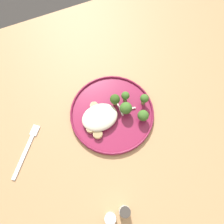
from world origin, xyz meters
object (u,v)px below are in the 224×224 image
Objects in this scene: seared_scallop_right_edge at (90,129)px; salt_shaker at (110,218)px; seared_scallop_tiny_bay at (96,111)px; seared_scallop_half_hidden at (94,106)px; seared_scallop_large_seared at (104,123)px; broccoli_floret_left_leaning at (144,99)px; broccoli_floret_center_pile at (127,108)px; dinner_plate at (112,113)px; dinner_fork at (27,149)px; broccoli_floret_beside_noodles at (115,100)px; broccoli_floret_split_head at (125,96)px; broccoli_floret_right_tilted at (143,116)px; pepper_shaker at (125,211)px; seared_scallop_tilted_round at (98,134)px.

salt_shaker is (-0.04, -0.27, 0.01)m from seared_scallop_right_edge.
seared_scallop_half_hidden is at bearing 89.84° from seared_scallop_tiny_bay.
broccoli_floret_left_leaning is at bearing 6.76° from seared_scallop_large_seared.
broccoli_floret_center_pile is (0.10, -0.06, 0.02)m from seared_scallop_half_hidden.
broccoli_floret_left_leaning is 0.80× the size of salt_shaker.
dinner_fork is at bearing -179.10° from dinner_plate.
broccoli_floret_beside_noodles is (0.11, 0.05, 0.03)m from seared_scallop_right_edge.
seared_scallop_right_edge is 0.54× the size of broccoli_floret_split_head.
dinner_plate is 0.33m from salt_shaker.
broccoli_floret_left_leaning is at bearing -34.77° from broccoli_floret_split_head.
seared_scallop_half_hidden reaches higher than dinner_plate.
broccoli_floret_right_tilted is at bearing -119.36° from broccoli_floret_left_leaning.
salt_shaker reaches higher than broccoli_floret_center_pile.
broccoli_floret_left_leaning reaches higher than broccoli_floret_right_tilted.
pepper_shaker reaches higher than broccoli_floret_center_pile.
seared_scallop_large_seared is at bearing 79.95° from pepper_shaker.
broccoli_floret_split_head reaches higher than dinner_fork.
pepper_shaker is (0.00, -0.27, 0.01)m from seared_scallop_right_edge.
seared_scallop_tiny_bay is at bearing 51.75° from seared_scallop_right_edge.
dinner_plate is at bearing -26.73° from seared_scallop_tiny_bay.
broccoli_floret_right_tilted reaches higher than seared_scallop_right_edge.
broccoli_floret_beside_noodles is (0.07, -0.02, 0.03)m from seared_scallop_half_hidden.
seared_scallop_right_edge reaches higher than seared_scallop_half_hidden.
seared_scallop_tilted_round is 0.03m from seared_scallop_right_edge.
broccoli_floret_beside_noodles and pepper_shaker have the same top height.
broccoli_floret_left_leaning is at bearing 60.64° from broccoli_floret_right_tilted.
dinner_plate is at bearing 145.76° from broccoli_floret_right_tilted.
seared_scallop_half_hidden is at bearing 162.19° from broccoli_floret_left_leaning.
pepper_shaker reaches higher than broccoli_floret_split_head.
dinner_fork is 2.32× the size of pepper_shaker.
seared_scallop_tilted_round is at bearing -148.18° from broccoli_floret_split_head.
salt_shaker reaches higher than dinner_fork.
seared_scallop_tiny_bay is 0.11m from broccoli_floret_split_head.
broccoli_floret_right_tilted is (0.09, -0.06, 0.03)m from dinner_plate.
broccoli_floret_split_head is 0.09m from broccoli_floret_right_tilted.
salt_shaker reaches higher than seared_scallop_right_edge.
broccoli_floret_beside_noodles is (0.06, 0.05, 0.03)m from seared_scallop_large_seared.
seared_scallop_tilted_round is at bearing -140.91° from seared_scallop_large_seared.
dinner_fork is at bearing -174.65° from broccoli_floret_split_head.
pepper_shaker is at bearing -100.05° from seared_scallop_large_seared.
broccoli_floret_beside_noodles reaches higher than dinner_plate.
seared_scallop_right_edge is 0.48× the size of broccoli_floret_beside_noodles.
broccoli_floret_beside_noodles reaches higher than broccoli_floret_center_pile.
dinner_fork is at bearing 179.60° from broccoli_floret_left_leaning.
broccoli_floret_split_head is at bearing 20.97° from seared_scallop_right_edge.
dinner_plate is at bearing 73.63° from pepper_shaker.
broccoli_floret_split_head is at bearing 59.52° from salt_shaker.
dinner_fork is at bearing -169.17° from seared_scallop_half_hidden.
pepper_shaker is (0.22, -0.29, 0.03)m from dinner_fork.
broccoli_floret_center_pile reaches higher than broccoli_floret_split_head.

